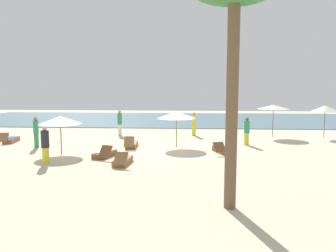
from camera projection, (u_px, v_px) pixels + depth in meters
name	position (u px, v px, depth m)	size (l,w,h in m)	color
ground_plane	(173.00, 149.00, 18.95)	(60.00, 60.00, 0.00)	beige
ocean_water	(180.00, 119.00, 35.79)	(48.00, 16.00, 0.06)	slate
umbrella_0	(325.00, 109.00, 22.84)	(1.94, 1.94, 2.27)	brown
umbrella_2	(176.00, 115.00, 19.27)	(2.26, 2.26, 2.10)	olive
umbrella_3	(273.00, 107.00, 23.15)	(2.21, 2.21, 2.30)	olive
umbrella_4	(60.00, 120.00, 17.31)	(2.28, 2.28, 2.04)	olive
lounger_0	(105.00, 154.00, 16.64)	(1.08, 1.78, 0.70)	brown
lounger_1	(222.00, 150.00, 17.72)	(1.14, 1.80, 0.67)	brown
lounger_2	(11.00, 140.00, 21.07)	(0.87, 1.76, 0.70)	olive
lounger_3	(123.00, 161.00, 15.10)	(0.73, 1.74, 0.69)	olive
lounger_4	(132.00, 144.00, 19.37)	(0.67, 1.67, 0.73)	olive
person_0	(120.00, 123.00, 24.09)	(0.40, 0.40, 1.86)	white
person_2	(194.00, 124.00, 23.96)	(0.46, 0.46, 1.72)	yellow
person_3	(36.00, 132.00, 19.16)	(0.42, 0.42, 1.83)	#338C59
person_4	(247.00, 131.00, 20.07)	(0.47, 0.47, 1.72)	yellow
person_5	(45.00, 145.00, 15.13)	(0.51, 0.51, 1.78)	yellow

